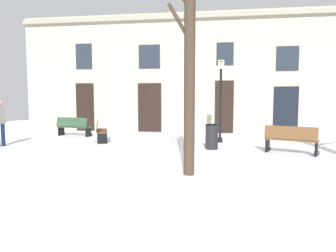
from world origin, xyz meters
TOP-DOWN VIEW (x-y plane):
  - ground_plane at (0.00, 0.00)m, footprint 29.26×29.26m
  - building_facade at (-0.00, 7.67)m, footprint 18.29×0.60m
  - tree_right_of_center at (0.99, -1.67)m, footprint 1.50×1.96m
  - streetlamp at (1.86, 3.94)m, footprint 0.30×0.30m
  - litter_bin at (1.52, 2.14)m, footprint 0.48×0.48m
  - bench_facing_shops at (4.13, 1.51)m, footprint 1.72×1.08m
  - bench_near_lamp at (-3.26, 3.57)m, footprint 1.08×1.85m
  - bench_back_to_back_right at (-5.20, 5.01)m, footprint 1.80×0.84m
  - person_by_shop_door at (-6.54, 1.57)m, footprint 0.41×0.43m

SIDE VIEW (x-z plane):
  - ground_plane at x=0.00m, z-range 0.00..0.00m
  - bench_near_lamp at x=-3.26m, z-range 0.02..0.88m
  - litter_bin at x=1.52m, z-range 0.00..0.92m
  - bench_back_to_back_right at x=-5.20m, z-range 0.00..0.93m
  - bench_facing_shops at x=4.13m, z-range 0.01..0.96m
  - person_by_shop_door at x=-6.54m, z-range 0.11..1.93m
  - streetlamp at x=1.86m, z-range 0.40..3.89m
  - tree_right_of_center at x=0.99m, z-range 0.01..5.44m
  - building_facade at x=0.00m, z-range 0.05..6.44m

